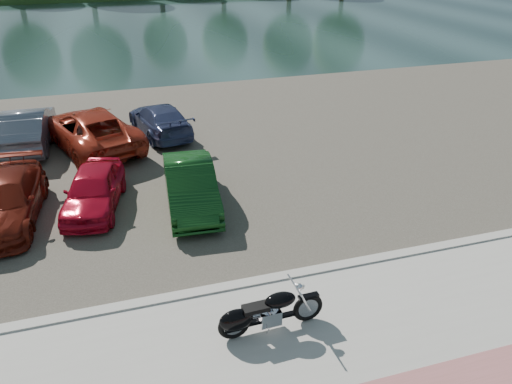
% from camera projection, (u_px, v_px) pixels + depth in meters
% --- Properties ---
extents(ground, '(200.00, 200.00, 0.00)m').
position_uv_depth(ground, '(286.00, 342.00, 10.36)').
color(ground, '#595447').
rests_on(ground, ground).
extents(promenade, '(60.00, 6.00, 0.10)m').
position_uv_depth(promenade, '(304.00, 377.00, 9.49)').
color(promenade, '#A8A69E').
rests_on(promenade, ground).
extents(kerb, '(60.00, 0.30, 0.14)m').
position_uv_depth(kerb, '(258.00, 282.00, 12.02)').
color(kerb, '#A8A69E').
rests_on(kerb, ground).
extents(parking_lot, '(60.00, 18.00, 0.04)m').
position_uv_depth(parking_lot, '(191.00, 147.00, 19.68)').
color(parking_lot, '#413D34').
rests_on(parking_lot, ground).
extents(river, '(120.00, 40.00, 0.00)m').
position_uv_depth(river, '(132.00, 28.00, 44.28)').
color(river, '#1A2F2C').
rests_on(river, ground).
extents(motorcycle, '(2.33, 0.75, 1.05)m').
position_uv_depth(motorcycle, '(262.00, 314.00, 10.30)').
color(motorcycle, black).
rests_on(motorcycle, promenade).
extents(car_3, '(2.19, 4.63, 1.30)m').
position_uv_depth(car_3, '(6.00, 200.00, 14.38)').
color(car_3, '#5D170D').
rests_on(car_3, parking_lot).
extents(car_4, '(2.24, 3.95, 1.27)m').
position_uv_depth(car_4, '(94.00, 189.00, 15.03)').
color(car_4, '#B80C24').
rests_on(car_4, parking_lot).
extents(car_5, '(1.77, 4.28, 1.38)m').
position_uv_depth(car_5, '(191.00, 186.00, 15.13)').
color(car_5, '#114015').
rests_on(car_5, parking_lot).
extents(car_9, '(1.80, 4.67, 1.52)m').
position_uv_depth(car_9, '(28.00, 128.00, 19.40)').
color(car_9, slate).
rests_on(car_9, parking_lot).
extents(car_10, '(4.27, 6.06, 1.53)m').
position_uv_depth(car_10, '(91.00, 129.00, 19.22)').
color(car_10, '#A72F1B').
rests_on(car_10, parking_lot).
extents(car_11, '(2.55, 4.59, 1.26)m').
position_uv_depth(car_11, '(160.00, 120.00, 20.65)').
color(car_11, navy).
rests_on(car_11, parking_lot).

